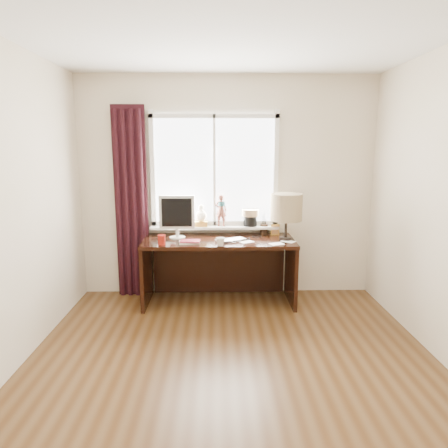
{
  "coord_description": "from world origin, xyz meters",
  "views": [
    {
      "loc": [
        -0.12,
        -2.76,
        1.77
      ],
      "look_at": [
        -0.05,
        1.25,
        1.0
      ],
      "focal_mm": 32.0,
      "sensor_mm": 36.0,
      "label": 1
    }
  ],
  "objects_px": {
    "laptop": "(231,240)",
    "mug": "(220,241)",
    "red_cup": "(162,240)",
    "table_lamp": "(286,208)",
    "monitor": "(177,214)",
    "desk": "(219,258)"
  },
  "relations": [
    {
      "from": "mug",
      "to": "table_lamp",
      "type": "xyz_separation_m",
      "value": [
        0.74,
        0.27,
        0.32
      ]
    },
    {
      "from": "red_cup",
      "to": "table_lamp",
      "type": "distance_m",
      "value": 1.41
    },
    {
      "from": "laptop",
      "to": "mug",
      "type": "height_order",
      "value": "mug"
    },
    {
      "from": "laptop",
      "to": "mug",
      "type": "relative_size",
      "value": 3.6
    },
    {
      "from": "red_cup",
      "to": "monitor",
      "type": "relative_size",
      "value": 0.22
    },
    {
      "from": "red_cup",
      "to": "table_lamp",
      "type": "bearing_deg",
      "value": 8.72
    },
    {
      "from": "table_lamp",
      "to": "red_cup",
      "type": "bearing_deg",
      "value": -171.28
    },
    {
      "from": "desk",
      "to": "monitor",
      "type": "bearing_deg",
      "value": -177.08
    },
    {
      "from": "monitor",
      "to": "table_lamp",
      "type": "bearing_deg",
      "value": -4.73
    },
    {
      "from": "red_cup",
      "to": "laptop",
      "type": "bearing_deg",
      "value": 10.81
    },
    {
      "from": "mug",
      "to": "red_cup",
      "type": "bearing_deg",
      "value": 174.35
    },
    {
      "from": "monitor",
      "to": "red_cup",
      "type": "bearing_deg",
      "value": -113.85
    },
    {
      "from": "red_cup",
      "to": "table_lamp",
      "type": "relative_size",
      "value": 0.2
    },
    {
      "from": "table_lamp",
      "to": "monitor",
      "type": "bearing_deg",
      "value": 175.27
    },
    {
      "from": "laptop",
      "to": "mug",
      "type": "bearing_deg",
      "value": -148.68
    },
    {
      "from": "mug",
      "to": "table_lamp",
      "type": "distance_m",
      "value": 0.85
    },
    {
      "from": "red_cup",
      "to": "desk",
      "type": "xyz_separation_m",
      "value": [
        0.61,
        0.33,
        -0.3
      ]
    },
    {
      "from": "mug",
      "to": "monitor",
      "type": "relative_size",
      "value": 0.19
    },
    {
      "from": "red_cup",
      "to": "monitor",
      "type": "bearing_deg",
      "value": 66.15
    },
    {
      "from": "laptop",
      "to": "desk",
      "type": "xyz_separation_m",
      "value": [
        -0.13,
        0.19,
        -0.26
      ]
    },
    {
      "from": "laptop",
      "to": "table_lamp",
      "type": "xyz_separation_m",
      "value": [
        0.62,
        0.07,
        0.35
      ]
    },
    {
      "from": "mug",
      "to": "desk",
      "type": "height_order",
      "value": "mug"
    }
  ]
}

